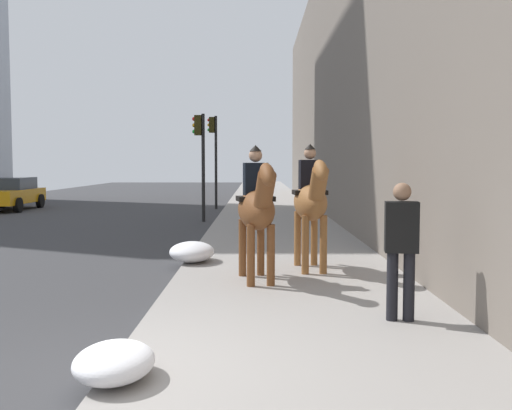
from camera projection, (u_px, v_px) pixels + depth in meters
name	position (u px, v px, depth m)	size (l,w,h in m)	color
sidewalk_slab	(322.00, 380.00, 5.49)	(120.00, 4.05, 0.12)	gray
mounted_horse_near	(257.00, 207.00, 9.69)	(2.14, 0.81, 2.24)	brown
mounted_horse_far	(311.00, 200.00, 10.72)	(2.15, 0.68, 2.29)	brown
pedestrian_greeting	(401.00, 242.00, 7.27)	(0.32, 0.43, 1.70)	black
car_near_lane	(10.00, 193.00, 26.36)	(4.48, 2.07, 1.44)	orange
traffic_light_near_curb	(201.00, 150.00, 20.88)	(0.20, 0.44, 3.80)	black
traffic_light_far_curb	(214.00, 147.00, 26.73)	(0.20, 0.44, 4.19)	black
snow_pile_near	(114.00, 362.00, 5.31)	(0.93, 0.72, 0.32)	white
snow_pile_far	(192.00, 252.00, 11.73)	(1.14, 0.88, 0.40)	white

